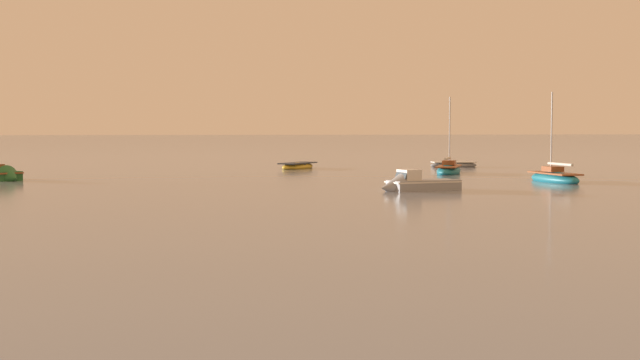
{
  "coord_description": "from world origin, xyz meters",
  "views": [
    {
      "loc": [
        5.74,
        6.18,
        3.47
      ],
      "look_at": [
        12.83,
        52.78,
        0.61
      ],
      "focal_mm": 48.89,
      "sensor_mm": 36.0,
      "label": 1
    }
  ],
  "objects_px": {
    "motorboat_moored_2": "(412,186)",
    "sailboat_moored_1": "(555,178)",
    "motorboat_moored_3": "(1,177)",
    "rowboat_moored_1": "(454,165)",
    "rowboat_moored_2": "(298,166)",
    "sailboat_moored_0": "(449,170)"
  },
  "relations": [
    {
      "from": "sailboat_moored_0",
      "to": "rowboat_moored_1",
      "type": "height_order",
      "value": "sailboat_moored_0"
    },
    {
      "from": "rowboat_moored_2",
      "to": "motorboat_moored_3",
      "type": "bearing_deg",
      "value": 156.66
    },
    {
      "from": "motorboat_moored_2",
      "to": "sailboat_moored_1",
      "type": "relative_size",
      "value": 0.81
    },
    {
      "from": "rowboat_moored_1",
      "to": "sailboat_moored_1",
      "type": "distance_m",
      "value": 21.17
    },
    {
      "from": "motorboat_moored_2",
      "to": "rowboat_moored_1",
      "type": "bearing_deg",
      "value": -126.61
    },
    {
      "from": "sailboat_moored_0",
      "to": "rowboat_moored_1",
      "type": "distance_m",
      "value": 11.24
    },
    {
      "from": "motorboat_moored_2",
      "to": "rowboat_moored_2",
      "type": "relative_size",
      "value": 1.03
    },
    {
      "from": "rowboat_moored_2",
      "to": "sailboat_moored_1",
      "type": "relative_size",
      "value": 0.78
    },
    {
      "from": "sailboat_moored_1",
      "to": "motorboat_moored_3",
      "type": "bearing_deg",
      "value": 73.55
    },
    {
      "from": "motorboat_moored_2",
      "to": "motorboat_moored_3",
      "type": "xyz_separation_m",
      "value": [
        -24.25,
        13.13,
        -0.03
      ]
    },
    {
      "from": "rowboat_moored_1",
      "to": "motorboat_moored_2",
      "type": "relative_size",
      "value": 0.86
    },
    {
      "from": "rowboat_moored_2",
      "to": "motorboat_moored_3",
      "type": "relative_size",
      "value": 0.96
    },
    {
      "from": "sailboat_moored_0",
      "to": "rowboat_moored_2",
      "type": "bearing_deg",
      "value": 70.72
    },
    {
      "from": "rowboat_moored_1",
      "to": "motorboat_moored_3",
      "type": "distance_m",
      "value": 37.83
    },
    {
      "from": "motorboat_moored_3",
      "to": "sailboat_moored_1",
      "type": "distance_m",
      "value": 35.83
    },
    {
      "from": "sailboat_moored_0",
      "to": "sailboat_moored_1",
      "type": "height_order",
      "value": "sailboat_moored_0"
    },
    {
      "from": "motorboat_moored_2",
      "to": "sailboat_moored_1",
      "type": "xyz_separation_m",
      "value": [
        10.87,
        6.05,
        -0.0
      ]
    },
    {
      "from": "sailboat_moored_0",
      "to": "rowboat_moored_1",
      "type": "relative_size",
      "value": 1.44
    },
    {
      "from": "motorboat_moored_2",
      "to": "rowboat_moored_2",
      "type": "bearing_deg",
      "value": -98.21
    },
    {
      "from": "rowboat_moored_2",
      "to": "sailboat_moored_1",
      "type": "distance_m",
      "value": 24.38
    },
    {
      "from": "sailboat_moored_0",
      "to": "rowboat_moored_2",
      "type": "xyz_separation_m",
      "value": [
        -10.19,
        9.47,
        -0.06
      ]
    },
    {
      "from": "sailboat_moored_0",
      "to": "rowboat_moored_1",
      "type": "xyz_separation_m",
      "value": [
        3.71,
        10.61,
        -0.08
      ]
    }
  ]
}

